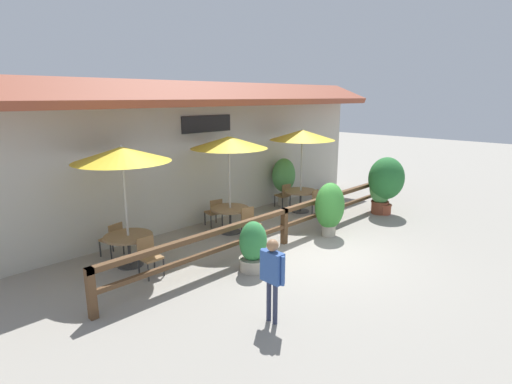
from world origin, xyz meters
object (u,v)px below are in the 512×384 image
dining_table_near (129,241)px  chair_middle_streetside (250,222)px  chair_near_wallside (113,238)px  patio_umbrella_far (302,135)px  chair_far_streetside (318,202)px  chair_middle_wallside (214,211)px  potted_plant_tall_tropical (381,189)px  patio_umbrella_middle (229,142)px  dining_table_middle (230,213)px  chair_near_streetside (149,255)px  potted_plant_small_flowering (253,247)px  pedestrian (272,270)px  dining_table_far (301,195)px  patio_umbrella_near (122,154)px  potted_plant_corner_fern (284,177)px  potted_plant_broad_leaf (330,207)px  potted_plant_entrance_palm (386,179)px  chair_far_wallside (284,194)px

dining_table_near → chair_middle_streetside: bearing=-12.1°
chair_near_wallside → patio_umbrella_far: 6.63m
chair_far_streetside → patio_umbrella_far: bearing=77.4°
chair_middle_wallside → potted_plant_tall_tropical: bearing=159.4°
chair_far_streetside → potted_plant_tall_tropical: (1.69, -1.27, 0.35)m
patio_umbrella_middle → patio_umbrella_far: 3.08m
dining_table_middle → patio_umbrella_far: 3.66m
chair_near_streetside → potted_plant_tall_tropical: (7.84, -1.29, 0.35)m
potted_plant_small_flowering → pedestrian: (-1.27, -1.71, 0.42)m
chair_near_wallside → dining_table_far: bearing=158.0°
patio_umbrella_far → dining_table_far: bearing=90.0°
patio_umbrella_near → potted_plant_corner_fern: (6.44, 0.88, -1.53)m
chair_near_wallside → potted_plant_broad_leaf: bearing=135.0°
chair_far_streetside → dining_table_far: bearing=77.4°
patio_umbrella_far → dining_table_far: 1.98m
chair_near_streetside → potted_plant_small_flowering: potted_plant_small_flowering is taller
patio_umbrella_far → potted_plant_entrance_palm: 3.09m
chair_near_wallside → chair_middle_streetside: same height
patio_umbrella_near → potted_plant_broad_leaf: (4.88, -2.11, -1.75)m
dining_table_far → potted_plant_broad_leaf: potted_plant_broad_leaf is taller
chair_near_streetside → chair_middle_wallside: size_ratio=1.00×
chair_middle_streetside → chair_far_streetside: size_ratio=1.00×
dining_table_far → potted_plant_small_flowering: bearing=-154.0°
patio_umbrella_near → chair_middle_streetside: patio_umbrella_near is taller
chair_middle_streetside → chair_far_streetside: same height
pedestrian → patio_umbrella_near: bearing=-170.6°
dining_table_near → potted_plant_entrance_palm: (7.94, -2.20, 0.57)m
chair_middle_wallside → potted_plant_entrance_palm: (4.75, -3.00, 0.69)m
chair_near_wallside → chair_far_streetside: same height
dining_table_middle → potted_plant_entrance_palm: size_ratio=0.57×
dining_table_near → chair_far_streetside: bearing=-7.3°
chair_near_streetside → potted_plant_tall_tropical: potted_plant_tall_tropical is taller
patio_umbrella_far → potted_plant_small_flowering: size_ratio=2.44×
potted_plant_small_flowering → chair_far_wallside: bearing=33.1°
patio_umbrella_far → patio_umbrella_near: bearing=179.5°
patio_umbrella_near → potted_plant_broad_leaf: size_ratio=1.84×
dining_table_near → chair_far_wallside: bearing=6.3°
chair_near_streetside → potted_plant_small_flowering: bearing=-39.9°
patio_umbrella_middle → chair_far_streetside: 3.81m
potted_plant_small_flowering → chair_near_wallside: bearing=121.0°
patio_umbrella_near → chair_middle_streetside: bearing=-12.1°
dining_table_near → potted_plant_corner_fern: size_ratio=0.64×
patio_umbrella_near → potted_plant_tall_tropical: bearing=-14.7°
patio_umbrella_near → dining_table_far: patio_umbrella_near is taller
chair_near_wallside → patio_umbrella_far: bearing=158.0°
dining_table_middle → potted_plant_broad_leaf: size_ratio=0.72×
patio_umbrella_far → chair_far_streetside: (-0.02, -0.75, -2.10)m
patio_umbrella_far → pedestrian: patio_umbrella_far is taller
chair_near_wallside → chair_middle_wallside: bearing=165.9°
dining_table_far → potted_plant_tall_tropical: bearing=-50.4°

